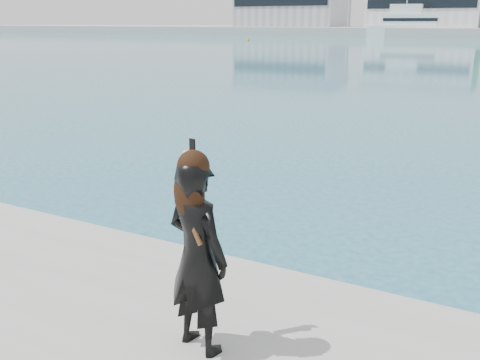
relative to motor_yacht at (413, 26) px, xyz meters
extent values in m
cube|color=gray|center=(-33.36, 14.82, 5.04)|extent=(26.00, 16.00, 11.00)
cube|color=black|center=(-33.36, 6.72, 5.59)|extent=(24.70, 0.20, 2.42)
cube|color=silver|center=(-0.36, 14.82, 4.04)|extent=(24.00, 15.00, 9.00)
cube|color=black|center=(-0.36, 7.22, 4.49)|extent=(22.80, 0.20, 1.98)
cylinder|color=silver|center=(-16.36, 7.82, 3.54)|extent=(0.16, 0.16, 8.00)
cube|color=white|center=(0.53, 0.06, -1.21)|extent=(19.19, 7.30, 2.50)
cube|color=white|center=(-0.50, -0.06, 1.18)|extent=(10.83, 5.52, 2.29)
cube|color=white|center=(-1.53, -0.18, 3.26)|extent=(6.60, 4.22, 1.87)
cube|color=black|center=(-0.50, -0.06, 1.18)|extent=(11.05, 5.65, 0.62)
sphere|color=#FFAF0D|center=(-22.07, -30.52, -2.46)|extent=(0.50, 0.50, 0.50)
imported|color=black|center=(21.30, -113.84, -0.85)|extent=(0.66, 0.51, 1.60)
sphere|color=black|center=(21.29, -113.86, -0.10)|extent=(0.25, 0.25, 0.25)
ellipsoid|color=black|center=(21.28, -113.90, -0.31)|extent=(0.27, 0.14, 0.43)
cylinder|color=tan|center=(21.11, -113.69, -0.21)|extent=(0.12, 0.20, 0.35)
cylinder|color=white|center=(21.12, -113.65, -0.07)|extent=(0.10, 0.10, 0.03)
cube|color=black|center=(21.13, -113.61, -0.02)|extent=(0.06, 0.03, 0.12)
cube|color=#4C2D14|center=(21.31, -113.93, -0.53)|extent=(0.22, 0.07, 0.33)
camera|label=1|loc=(23.44, -117.06, 0.93)|focal=40.00mm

